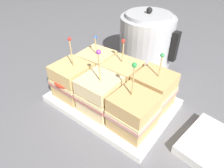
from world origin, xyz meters
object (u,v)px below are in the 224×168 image
Objects in this scene: sandwich_back_left at (97,66)px; kettle_steel at (146,39)px; sandwich_front_right at (133,112)px; sandwich_front_left at (72,80)px; napkin_stack at (218,150)px; sandwich_front_center at (100,94)px; sandwich_back_right at (153,90)px; serving_platter at (112,100)px; sandwich_back_center at (122,77)px.

sandwich_back_left is 0.71× the size of kettle_steel.
sandwich_front_left is at bearing -179.88° from sandwich_front_right.
napkin_stack is at bearing -36.76° from kettle_steel.
sandwich_back_right is (0.10, 0.10, -0.00)m from sandwich_front_center.
sandwich_back_center is (-0.00, 0.05, 0.06)m from serving_platter.
serving_platter is at bearing -177.47° from napkin_stack.
sandwich_front_left reaches higher than napkin_stack.
sandwich_back_right is at bearing -55.46° from kettle_steel.
serving_platter is 0.08m from sandwich_front_center.
sandwich_front_center reaches higher than sandwich_front_right.
sandwich_back_left is 0.22m from kettle_steel.
serving_platter is 0.13m from sandwich_front_right.
sandwich_front_right is (0.20, 0.00, -0.00)m from sandwich_front_left.
napkin_stack is at bearing 9.29° from sandwich_front_left.
sandwich_front_right is at bearing 0.12° from sandwich_front_left.
sandwich_back_left reaches higher than serving_platter.
kettle_steel reaches higher than sandwich_back_center.
sandwich_front_right is 0.35m from kettle_steel.
sandwich_back_left is at bearing 153.35° from sandwich_front_right.
sandwich_front_right reaches higher than napkin_stack.
sandwich_back_center is at bearing 44.73° from sandwich_front_left.
sandwich_back_left is 0.10m from sandwich_back_center.
sandwich_back_center is at bearing 91.23° from sandwich_front_center.
sandwich_front_center is at bearing -81.18° from kettle_steel.
sandwich_back_center is 0.22m from kettle_steel.
napkin_stack is at bearing 12.51° from sandwich_front_center.
sandwich_back_right reaches higher than serving_platter.
sandwich_back_center is at bearing 136.21° from sandwich_front_right.
sandwich_front_left reaches higher than serving_platter.
sandwich_front_left is 0.32m from kettle_steel.
sandwich_front_right is 0.82× the size of kettle_steel.
kettle_steel reaches higher than sandwich_front_right.
sandwich_front_right is 0.22m from sandwich_back_left.
serving_platter is 0.07m from sandwich_back_center.
kettle_steel is (0.05, 0.21, 0.03)m from sandwich_back_left.
sandwich_front_center is 1.10× the size of napkin_stack.
sandwich_back_right is (0.20, 0.10, -0.00)m from sandwich_front_left.
sandwich_front_center is (0.10, -0.00, -0.00)m from sandwich_front_left.
kettle_steel is at bearing 124.54° from sandwich_back_right.
sandwich_back_center reaches higher than napkin_stack.
sandwich_front_center is (0.00, -0.05, 0.06)m from serving_platter.
sandwich_front_left is 0.14m from sandwich_back_center.
kettle_steel is (-0.15, 0.31, 0.02)m from sandwich_front_right.
sandwich_front_right is at bearing -26.65° from sandwich_back_left.
sandwich_front_left is at bearing -170.71° from napkin_stack.
serving_platter is 1.56× the size of kettle_steel.
sandwich_front_left reaches higher than sandwich_back_left.
sandwich_back_left is at bearing 87.93° from sandwich_front_left.
sandwich_front_center is 0.32m from kettle_steel.
sandwich_front_center is at bearing -88.77° from sandwich_back_center.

